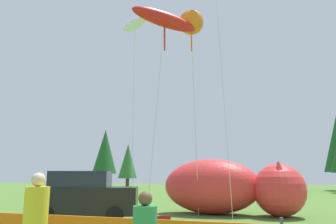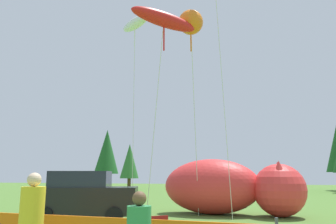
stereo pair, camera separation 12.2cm
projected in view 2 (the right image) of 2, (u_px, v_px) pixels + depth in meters
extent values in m
cube|color=black|center=(85.00, 201.00, 13.28)|extent=(4.50, 2.90, 1.07)
cube|color=#1E232D|center=(81.00, 179.00, 13.44)|extent=(2.67, 2.21, 0.64)
cylinder|color=black|center=(119.00, 211.00, 14.06)|extent=(0.68, 0.42, 0.63)
cylinder|color=black|center=(114.00, 215.00, 12.38)|extent=(0.68, 0.42, 0.63)
cylinder|color=black|center=(59.00, 211.00, 13.99)|extent=(0.68, 0.42, 0.63)
cylinder|color=black|center=(45.00, 216.00, 12.31)|extent=(0.68, 0.42, 0.63)
ellipsoid|color=red|center=(211.00, 186.00, 15.69)|extent=(4.89, 3.03, 2.58)
ellipsoid|color=yellow|center=(212.00, 199.00, 15.58)|extent=(3.16, 2.22, 1.16)
sphere|color=red|center=(280.00, 190.00, 14.56)|extent=(2.32, 2.32, 2.32)
cone|color=red|center=(278.00, 169.00, 15.29)|extent=(0.65, 0.65, 0.70)
cone|color=red|center=(279.00, 169.00, 14.19)|extent=(0.65, 0.65, 0.70)
cylinder|color=yellow|center=(32.00, 209.00, 5.59)|extent=(0.40, 0.40, 0.74)
sphere|color=beige|center=(34.00, 180.00, 5.68)|extent=(0.24, 0.24, 0.24)
sphere|color=brown|center=(139.00, 198.00, 4.68)|extent=(0.20, 0.20, 0.20)
cylinder|color=silver|center=(195.00, 123.00, 14.39)|extent=(0.33, 2.76, 8.18)
sphere|color=orange|center=(191.00, 22.00, 13.84)|extent=(1.04, 1.04, 1.04)
cylinder|color=orange|center=(191.00, 38.00, 13.70)|extent=(0.06, 0.06, 1.20)
cylinder|color=silver|center=(133.00, 115.00, 18.31)|extent=(0.58, 1.54, 10.24)
ellipsoid|color=white|center=(135.00, 24.00, 18.49)|extent=(2.69, 2.55, 1.07)
cylinder|color=white|center=(135.00, 35.00, 18.36)|extent=(0.06, 0.06, 1.20)
cylinder|color=silver|center=(222.00, 82.00, 13.98)|extent=(0.36, 1.62, 11.47)
cylinder|color=silver|center=(155.00, 121.00, 13.13)|extent=(1.24, 1.63, 7.89)
ellipsoid|color=red|center=(164.00, 20.00, 12.97)|extent=(2.56, 2.32, 0.97)
cylinder|color=red|center=(164.00, 36.00, 12.84)|extent=(0.06, 0.06, 1.20)
cylinder|color=brown|center=(106.00, 181.00, 47.86)|extent=(0.65, 0.65, 2.03)
cone|color=#1E5623|center=(107.00, 152.00, 48.67)|extent=(3.57, 3.57, 6.50)
cylinder|color=brown|center=(129.00, 184.00, 42.81)|extent=(0.45, 0.45, 1.41)
cone|color=#2D6B2D|center=(130.00, 161.00, 43.38)|extent=(2.49, 2.49, 4.52)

